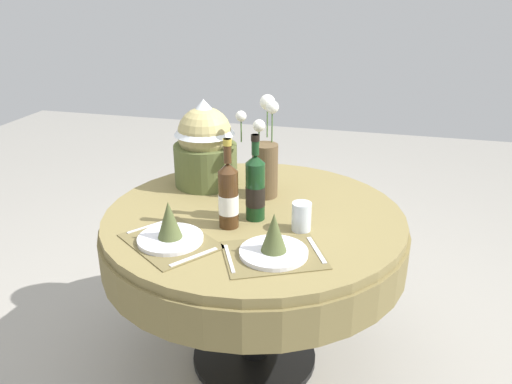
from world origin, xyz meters
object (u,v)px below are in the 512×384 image
place_setting_left (170,230)px  wine_bottle_left (228,195)px  tumbler_near_right (301,217)px  flower_vase (265,159)px  place_setting_right (274,243)px  dining_table (254,240)px  wine_bottle_centre (255,187)px  gift_tub_back_left (205,141)px

place_setting_left → wine_bottle_left: size_ratio=1.22×
wine_bottle_left → tumbler_near_right: size_ratio=3.15×
place_setting_left → flower_vase: flower_vase is taller
place_setting_left → tumbler_near_right: place_setting_left is taller
place_setting_left → place_setting_right: same height
dining_table → place_setting_right: size_ratio=2.99×
place_setting_right → wine_bottle_centre: wine_bottle_centre is taller
dining_table → place_setting_left: (-0.23, -0.32, 0.17)m
tumbler_near_right → gift_tub_back_left: 0.64m
flower_vase → gift_tub_back_left: bearing=168.3°
wine_bottle_left → tumbler_near_right: 0.29m
place_setting_left → wine_bottle_centre: 0.38m
place_setting_right → wine_bottle_centre: bearing=116.6°
flower_vase → wine_bottle_centre: size_ratio=1.23×
place_setting_right → tumbler_near_right: bearing=75.0°
place_setting_left → wine_bottle_centre: bearing=47.1°
place_setting_left → gift_tub_back_left: (-0.07, 0.58, 0.16)m
place_setting_right → tumbler_near_right: place_setting_right is taller
place_setting_left → place_setting_right: (0.39, -0.00, 0.00)m
dining_table → gift_tub_back_left: gift_tub_back_left is taller
tumbler_near_right → place_setting_left: bearing=-154.2°
place_setting_left → place_setting_right: size_ratio=1.02×
dining_table → wine_bottle_left: (-0.06, -0.14, 0.26)m
gift_tub_back_left → dining_table: bearing=-40.9°
wine_bottle_centre → gift_tub_back_left: (-0.32, 0.31, 0.08)m
wine_bottle_centre → gift_tub_back_left: gift_tub_back_left is taller
wine_bottle_centre → tumbler_near_right: bearing=-15.4°
dining_table → gift_tub_back_left: bearing=139.1°
wine_bottle_left → place_setting_right: bearing=-39.5°
flower_vase → wine_bottle_left: 0.35m
tumbler_near_right → wine_bottle_centre: bearing=164.6°
place_setting_right → gift_tub_back_left: bearing=128.0°
flower_vase → wine_bottle_centre: (0.02, -0.25, -0.03)m
wine_bottle_centre → place_setting_right: bearing=-63.4°
place_setting_right → flower_vase: 0.56m
dining_table → wine_bottle_centre: (0.02, -0.05, 0.26)m
dining_table → wine_bottle_left: size_ratio=3.56×
place_setting_left → tumbler_near_right: bearing=25.8°
dining_table → flower_vase: flower_vase is taller
gift_tub_back_left → flower_vase: bearing=-11.7°
flower_vase → gift_tub_back_left: flower_vase is taller
place_setting_right → flower_vase: flower_vase is taller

